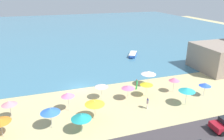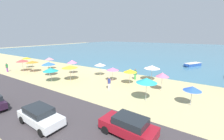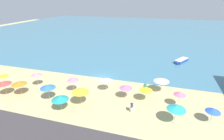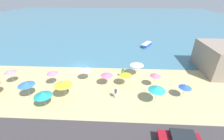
{
  "view_description": "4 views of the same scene",
  "coord_description": "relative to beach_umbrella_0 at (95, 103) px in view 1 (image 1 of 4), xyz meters",
  "views": [
    {
      "loc": [
        -5.31,
        -32.72,
        15.51
      ],
      "look_at": [
        5.99,
        1.27,
        2.09
      ],
      "focal_mm": 35.0,
      "sensor_mm": 36.0,
      "label": 1
    },
    {
      "loc": [
        18.58,
        -25.44,
        7.36
      ],
      "look_at": [
        5.44,
        -5.28,
        1.62
      ],
      "focal_mm": 24.0,
      "sensor_mm": 36.0,
      "label": 2
    },
    {
      "loc": [
        10.68,
        -29.28,
        14.71
      ],
      "look_at": [
        1.47,
        2.0,
        1.1
      ],
      "focal_mm": 28.0,
      "sensor_mm": 36.0,
      "label": 3
    },
    {
      "loc": [
        7.97,
        -26.87,
        14.15
      ],
      "look_at": [
        6.73,
        -2.76,
        1.1
      ],
      "focal_mm": 24.0,
      "sensor_mm": 36.0,
      "label": 4
    }
  ],
  "objects": [
    {
      "name": "bather_2",
      "position": [
        8.57,
        6.32,
        -1.33
      ],
      "size": [
        0.52,
        0.35,
        1.78
      ],
      "color": "green",
      "rests_on": "ground_plane"
    },
    {
      "name": "ground_plane",
      "position": [
        -0.15,
        9.56,
        -2.33
      ],
      "size": [
        160.0,
        160.0,
        0.0
      ],
      "primitive_type": "plane",
      "color": "tan"
    },
    {
      "name": "beach_umbrella_0",
      "position": [
        0.0,
        0.0,
        0.0
      ],
      "size": [
        2.5,
        2.5,
        2.61
      ],
      "color": "#B2B2B7",
      "rests_on": "ground_plane"
    },
    {
      "name": "beach_umbrella_9",
      "position": [
        5.89,
        3.55,
        -0.33
      ],
      "size": [
        1.98,
        1.98,
        2.28
      ],
      "color": "#B2B2B7",
      "rests_on": "ground_plane"
    },
    {
      "name": "beach_umbrella_12",
      "position": [
        13.66,
        3.52,
        -0.11
      ],
      "size": [
        1.7,
        1.7,
        2.56
      ],
      "color": "#B2B2B7",
      "rests_on": "ground_plane"
    },
    {
      "name": "beach_umbrella_8",
      "position": [
        -5.32,
        -0.17,
        -0.01
      ],
      "size": [
        2.3,
        2.3,
        2.64
      ],
      "color": "#B2B2B7",
      "rests_on": "ground_plane"
    },
    {
      "name": "beach_umbrella_10",
      "position": [
        2.26,
        5.0,
        -0.2
      ],
      "size": [
        2.0,
        2.0,
        2.4
      ],
      "color": "#B2B2B7",
      "rests_on": "ground_plane"
    },
    {
      "name": "bather_1",
      "position": [
        7.44,
        0.25,
        -1.37
      ],
      "size": [
        0.38,
        0.5,
        1.72
      ],
      "color": "silver",
      "rests_on": "ground_plane"
    },
    {
      "name": "beach_umbrella_5",
      "position": [
        8.92,
        3.64,
        -0.23
      ],
      "size": [
        1.98,
        1.98,
        2.41
      ],
      "color": "#B2B2B7",
      "rests_on": "ground_plane"
    },
    {
      "name": "beach_umbrella_11",
      "position": [
        -10.61,
        -0.17,
        -0.22
      ],
      "size": [
        2.3,
        2.3,
        2.36
      ],
      "color": "#B2B2B7",
      "rests_on": "ground_plane"
    },
    {
      "name": "beach_umbrella_4",
      "position": [
        -2.09,
        -2.05,
        -0.32
      ],
      "size": [
        2.35,
        2.35,
        2.35
      ],
      "color": "#B2B2B7",
      "rests_on": "ground_plane"
    },
    {
      "name": "sea",
      "position": [
        -0.15,
        64.56,
        -2.31
      ],
      "size": [
        150.0,
        110.0,
        0.05
      ],
      "primitive_type": "cube",
      "color": "teal",
      "rests_on": "ground_plane"
    },
    {
      "name": "beach_umbrella_7",
      "position": [
        11.07,
        7.14,
        -0.04
      ],
      "size": [
        2.49,
        2.49,
        2.62
      ],
      "color": "#B2B2B7",
      "rests_on": "ground_plane"
    },
    {
      "name": "beach_umbrella_6",
      "position": [
        13.02,
        -0.55,
        0.08
      ],
      "size": [
        2.32,
        2.32,
        2.76
      ],
      "color": "#B2B2B7",
      "rests_on": "ground_plane"
    },
    {
      "name": "skiff_nearshore",
      "position": [
        15.44,
        23.65,
        -1.91
      ],
      "size": [
        3.56,
        4.75,
        0.74
      ],
      "color": "#254B98",
      "rests_on": "sea"
    },
    {
      "name": "beach_umbrella_14",
      "position": [
        -10.0,
        3.26,
        0.0
      ],
      "size": [
        1.89,
        1.89,
        2.65
      ],
      "color": "#B2B2B7",
      "rests_on": "ground_plane"
    },
    {
      "name": "beach_umbrella_1",
      "position": [
        17.43,
        0.96,
        -0.45
      ],
      "size": [
        1.79,
        1.79,
        2.18
      ],
      "color": "#B2B2B7",
      "rests_on": "ground_plane"
    },
    {
      "name": "beach_umbrella_2",
      "position": [
        -2.87,
        3.12,
        0.08
      ],
      "size": [
        1.81,
        1.81,
        2.75
      ],
      "color": "#B2B2B7",
      "rests_on": "ground_plane"
    }
  ]
}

